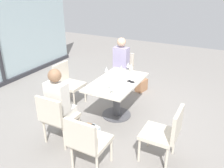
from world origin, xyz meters
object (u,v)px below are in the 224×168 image
object	(u,v)px
handbag_0	(91,137)
handbag_2	(87,135)
chair_side_end	(87,141)
wine_glass_3	(112,87)
wine_glass_4	(128,65)
wine_glass_0	(121,68)
handbag_1	(142,85)
coffee_cup	(119,79)
chair_far_right	(122,69)
cell_phone_on_table	(131,82)
wine_glass_5	(110,82)
chair_far_left	(57,116)
chair_near_window	(67,81)
wine_glass_2	(106,69)
dining_table_main	(117,91)
chair_front_left	(165,131)
person_far_left	(60,102)
person_far_right	(120,62)
wine_glass_1	(131,66)

from	to	relation	value
handbag_0	handbag_2	world-z (taller)	same
chair_side_end	wine_glass_3	world-z (taller)	wine_glass_3
wine_glass_4	handbag_0	world-z (taller)	wine_glass_4
wine_glass_0	handbag_1	size ratio (longest dim) A/B	0.62
coffee_cup	handbag_0	bearing A→B (deg)	179.08
chair_far_right	cell_phone_on_table	world-z (taller)	chair_far_right
chair_far_right	wine_glass_4	xyz separation A→B (m)	(-0.61, -0.43, 0.37)
wine_glass_5	handbag_1	distance (m)	1.80
wine_glass_3	handbag_2	bearing A→B (deg)	155.01
chair_far_left	chair_near_window	world-z (taller)	same
wine_glass_2	wine_glass_3	xyz separation A→B (m)	(-0.67, -0.46, 0.00)
coffee_cup	wine_glass_3	bearing A→B (deg)	-166.76
handbag_1	handbag_0	bearing A→B (deg)	-166.38
dining_table_main	chair_far_left	bearing A→B (deg)	158.98
dining_table_main	wine_glass_0	bearing A→B (deg)	12.15
chair_far_left	handbag_0	size ratio (longest dim) A/B	2.90
wine_glass_5	coffee_cup	bearing A→B (deg)	1.82
chair_front_left	wine_glass_0	world-z (taller)	wine_glass_0
dining_table_main	handbag_0	xyz separation A→B (m)	(-0.98, -0.03, -0.39)
chair_front_left	handbag_0	distance (m)	1.20
chair_front_left	wine_glass_3	distance (m)	1.09
chair_far_left	person_far_left	bearing A→B (deg)	0.00
chair_far_left	person_far_right	size ratio (longest dim) A/B	0.69
wine_glass_1	handbag_2	distance (m)	1.67
cell_phone_on_table	person_far_right	bearing A→B (deg)	49.80
chair_far_right	wine_glass_0	world-z (taller)	wine_glass_0
handbag_1	handbag_2	xyz separation A→B (m)	(-2.25, 0.08, 0.00)
dining_table_main	coffee_cup	distance (m)	0.24
chair_far_right	wine_glass_4	world-z (taller)	wine_glass_4
handbag_1	wine_glass_2	bearing A→B (deg)	177.65
person_far_left	wine_glass_0	world-z (taller)	person_far_left
dining_table_main	wine_glass_1	bearing A→B (deg)	-6.29
person_far_right	handbag_2	bearing A→B (deg)	-168.85
cell_phone_on_table	chair_far_left	bearing A→B (deg)	165.76
chair_near_window	chair_far_right	bearing A→B (deg)	-30.81
person_far_right	wine_glass_3	bearing A→B (deg)	-158.71
dining_table_main	handbag_1	size ratio (longest dim) A/B	4.37
wine_glass_0	cell_phone_on_table	xyz separation A→B (m)	(-0.26, -0.32, -0.13)
chair_side_end	chair_near_window	size ratio (longest dim) A/B	1.00
person_far_left	chair_near_window	bearing A→B (deg)	33.31
wine_glass_0	wine_glass_5	size ratio (longest dim) A/B	1.00
dining_table_main	handbag_2	xyz separation A→B (m)	(-0.98, 0.05, -0.39)
person_far_left	person_far_right	size ratio (longest dim) A/B	1.00
chair_far_right	person_far_left	world-z (taller)	person_far_left
wine_glass_3	wine_glass_5	bearing A→B (deg)	38.43
chair_far_left	chair_far_right	distance (m)	2.36
person_far_left	person_far_right	world-z (taller)	same
wine_glass_1	wine_glass_0	bearing A→B (deg)	142.70
wine_glass_3	wine_glass_5	xyz separation A→B (m)	(0.14, 0.11, 0.00)
chair_far_right	cell_phone_on_table	xyz separation A→B (m)	(-1.09, -0.70, 0.24)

